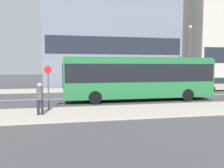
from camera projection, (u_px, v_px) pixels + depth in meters
The scene contains 10 objects.
ground_plane at pixel (88, 98), 18.54m from camera, with size 120.00×120.00×0.00m, color #444447.
sidewalk_near at pixel (97, 112), 12.42m from camera, with size 44.00×3.50×0.13m.
sidewalk_far at pixel (83, 90), 24.65m from camera, with size 44.00×3.50×0.13m.
lane_centerline at pixel (88, 98), 18.54m from camera, with size 41.80×0.16×0.01m.
apartment_block_left_tower at pixel (112, 16), 30.87m from camera, with size 18.60×6.12×19.69m.
city_bus at pixel (139, 76), 17.15m from camera, with size 11.63×2.51×3.37m.
parked_car_0 at pixel (218, 84), 24.57m from camera, with size 4.43×1.86×1.44m.
pedestrian_near_stop at pixel (40, 97), 11.49m from camera, with size 0.35×0.34×1.70m.
bus_stop_sign at pixel (48, 84), 12.81m from camera, with size 0.44×0.12×2.62m.
street_lamp at pixel (190, 50), 25.96m from camera, with size 0.36×0.36×7.39m.
Camera 1 is at (-1.49, -18.44, 2.68)m, focal length 35.00 mm.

